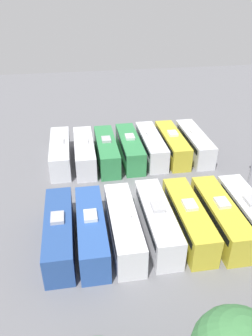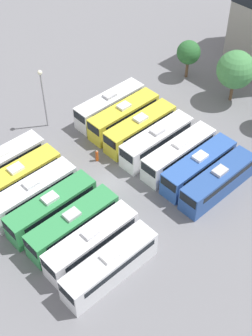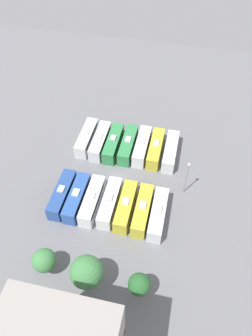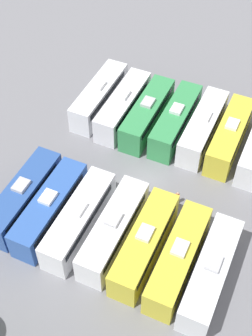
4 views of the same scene
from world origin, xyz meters
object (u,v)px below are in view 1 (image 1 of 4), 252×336
object	(u,v)px
bus_7	(249,214)
bus_10	(157,220)
bus_11	(123,226)
bus_12	(91,229)
bus_0	(194,142)
worker_person	(175,188)
bus_8	(220,216)
bus_1	(172,144)
bus_6	(60,152)
bus_4	(107,150)
bus_3	(130,147)
bus_9	(188,218)
bus_5	(84,152)
bus_13	(59,232)
bus_2	(151,145)

from	to	relation	value
bus_7	bus_10	size ratio (longest dim) A/B	1.00
bus_11	bus_12	distance (m)	3.06
bus_0	worker_person	world-z (taller)	bus_0
bus_8	bus_1	bearing A→B (deg)	-89.39
bus_0	bus_6	world-z (taller)	same
bus_6	bus_12	size ratio (longest dim) A/B	1.00
bus_6	bus_8	bearing A→B (deg)	133.88
bus_4	bus_3	bearing A→B (deg)	-175.08
bus_3	bus_9	size ratio (longest dim) A/B	1.00
worker_person	bus_11	bearing A→B (deg)	43.37
bus_6	bus_5	bearing A→B (deg)	172.68
bus_5	bus_7	distance (m)	22.40
bus_10	bus_12	world-z (taller)	same
bus_1	bus_6	size ratio (longest dim) A/B	1.00
bus_0	bus_13	xyz separation A→B (m)	(18.79, 15.99, 0.00)
bus_11	bus_13	world-z (taller)	same
bus_6	bus_10	size ratio (longest dim) A/B	1.00
bus_8	bus_12	xyz separation A→B (m)	(12.72, -0.07, 0.00)
bus_4	bus_9	distance (m)	16.94
bus_13	bus_4	bearing A→B (deg)	-111.55
bus_0	bus_7	world-z (taller)	same
bus_9	bus_11	world-z (taller)	same
bus_0	bus_13	size ratio (longest dim) A/B	1.00
bus_2	bus_13	xyz separation A→B (m)	(12.51, 16.16, 0.00)
bus_0	bus_6	distance (m)	18.84
bus_0	bus_8	distance (m)	16.53
bus_2	bus_10	xyz separation A→B (m)	(3.11, 16.04, 0.00)
bus_1	worker_person	bearing A→B (deg)	76.06
bus_0	bus_2	world-z (taller)	same
bus_0	bus_4	xyz separation A→B (m)	(12.61, 0.34, 0.00)
bus_4	worker_person	world-z (taller)	bus_4
bus_10	bus_7	bearing A→B (deg)	176.51
bus_10	bus_11	bearing A→B (deg)	4.76
bus_0	bus_6	xyz separation A→B (m)	(18.84, -0.15, 0.00)
bus_6	bus_11	xyz separation A→B (m)	(-6.09, 16.30, 0.00)
bus_2	bus_13	distance (m)	20.44
bus_3	bus_10	bearing A→B (deg)	89.86
bus_0	bus_8	world-z (taller)	same
bus_3	bus_4	xyz separation A→B (m)	(3.26, 0.28, 0.00)
bus_3	bus_10	world-z (taller)	same
bus_2	bus_6	xyz separation A→B (m)	(12.56, 0.02, 0.00)
bus_1	bus_13	distance (m)	22.36
bus_1	bus_6	world-z (taller)	same
worker_person	bus_1	bearing A→B (deg)	-103.94
bus_0	bus_3	xyz separation A→B (m)	(9.35, 0.06, 0.00)
bus_6	bus_0	bearing A→B (deg)	179.55
bus_9	bus_11	xyz separation A→B (m)	(6.45, 0.09, 0.00)
bus_1	bus_9	distance (m)	16.45
bus_3	bus_9	world-z (taller)	same
bus_5	bus_13	size ratio (longest dim) A/B	1.00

